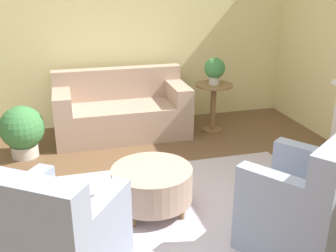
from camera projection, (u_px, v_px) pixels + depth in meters
ground_plane at (168, 222)px, 3.69m from camera, size 16.00×16.00×0.00m
wall_back at (117, 32)px, 5.85m from camera, size 9.75×0.12×2.80m
rug at (168, 221)px, 3.69m from camera, size 3.36×2.37×0.01m
couch at (122, 112)px, 5.66m from camera, size 1.87×0.87×0.93m
armchair_left at (55, 245)px, 2.74m from camera, size 1.09×1.07×1.02m
armchair_right at (304, 206)px, 3.22m from camera, size 1.09×1.07×1.02m
ottoman_table at (152, 184)px, 3.79m from camera, size 0.78×0.78×0.44m
side_table at (213, 99)px, 5.74m from camera, size 0.54×0.54×0.72m
potted_plant_on_side_table at (215, 69)px, 5.58m from camera, size 0.30×0.30×0.38m
potted_plant_floor at (22, 130)px, 4.93m from camera, size 0.55×0.55×0.67m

